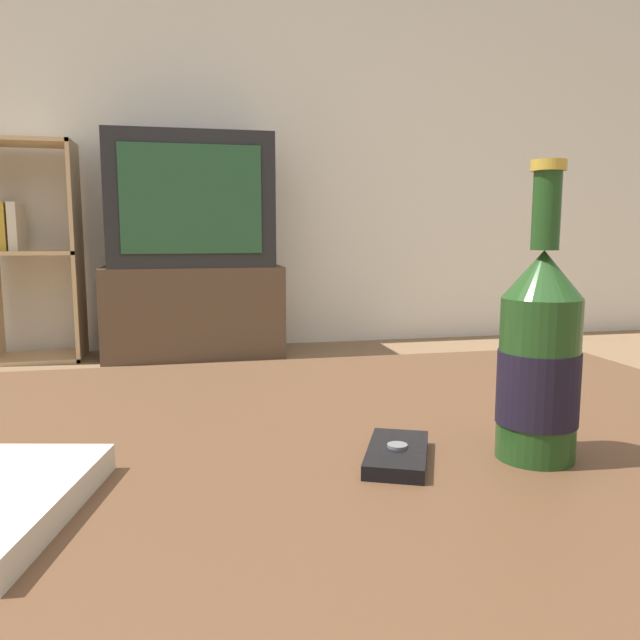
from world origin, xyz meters
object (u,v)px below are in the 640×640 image
object	(u,v)px
tv_stand	(194,311)
cell_phone	(397,454)
bookshelf	(28,247)
television	(191,201)
beer_bottle	(539,359)

from	to	relation	value
tv_stand	cell_phone	distance (m)	2.82
bookshelf	tv_stand	bearing A→B (deg)	-4.33
television	bookshelf	xyz separation A→B (m)	(-0.82, 0.07, -0.23)
television	beer_bottle	world-z (taller)	television
bookshelf	cell_phone	xyz separation A→B (m)	(0.97, -2.87, -0.14)
bookshelf	beer_bottle	size ratio (longest dim) A/B	3.88
television	cell_phone	xyz separation A→B (m)	(0.15, -2.81, -0.37)
cell_phone	beer_bottle	bearing A→B (deg)	15.51
tv_stand	beer_bottle	bearing A→B (deg)	-84.22
television	cell_phone	bearing A→B (deg)	-86.93
tv_stand	cell_phone	world-z (taller)	tv_stand
television	bookshelf	bearing A→B (deg)	175.40
cell_phone	tv_stand	bearing A→B (deg)	116.64
bookshelf	television	bearing A→B (deg)	-4.60
television	bookshelf	distance (m)	0.85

